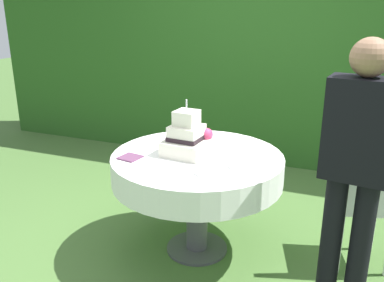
{
  "coord_description": "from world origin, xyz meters",
  "views": [
    {
      "loc": [
        0.95,
        -2.52,
        1.75
      ],
      "look_at": [
        -0.04,
        -0.01,
        0.85
      ],
      "focal_mm": 38.74,
      "sensor_mm": 36.0,
      "label": 1
    }
  ],
  "objects_px": {
    "serving_plate_far": "(259,147)",
    "garden_chair": "(367,197)",
    "cake_table": "(197,170)",
    "napkin_stack": "(130,157)",
    "serving_plate_near": "(239,167)",
    "serving_plate_left": "(203,173)",
    "wedding_cake": "(188,138)",
    "standing_person": "(356,165)"
  },
  "relations": [
    {
      "from": "wedding_cake",
      "to": "garden_chair",
      "type": "distance_m",
      "value": 1.26
    },
    {
      "from": "serving_plate_near",
      "to": "serving_plate_left",
      "type": "height_order",
      "value": "same"
    },
    {
      "from": "wedding_cake",
      "to": "serving_plate_left",
      "type": "xyz_separation_m",
      "value": [
        0.22,
        -0.29,
        -0.11
      ]
    },
    {
      "from": "wedding_cake",
      "to": "garden_chair",
      "type": "xyz_separation_m",
      "value": [
        1.19,
        0.21,
        -0.33
      ]
    },
    {
      "from": "serving_plate_near",
      "to": "serving_plate_far",
      "type": "distance_m",
      "value": 0.44
    },
    {
      "from": "serving_plate_far",
      "to": "garden_chair",
      "type": "xyz_separation_m",
      "value": [
        0.76,
        -0.11,
        -0.22
      ]
    },
    {
      "from": "serving_plate_left",
      "to": "cake_table",
      "type": "bearing_deg",
      "value": 117.13
    },
    {
      "from": "cake_table",
      "to": "napkin_stack",
      "type": "relative_size",
      "value": 8.86
    },
    {
      "from": "serving_plate_far",
      "to": "serving_plate_left",
      "type": "height_order",
      "value": "same"
    },
    {
      "from": "wedding_cake",
      "to": "serving_plate_near",
      "type": "height_order",
      "value": "wedding_cake"
    },
    {
      "from": "serving_plate_near",
      "to": "serving_plate_far",
      "type": "height_order",
      "value": "same"
    },
    {
      "from": "serving_plate_far",
      "to": "garden_chair",
      "type": "distance_m",
      "value": 0.8
    },
    {
      "from": "napkin_stack",
      "to": "standing_person",
      "type": "xyz_separation_m",
      "value": [
        1.42,
        -0.05,
        0.17
      ]
    },
    {
      "from": "serving_plate_left",
      "to": "standing_person",
      "type": "distance_m",
      "value": 0.88
    },
    {
      "from": "serving_plate_near",
      "to": "garden_chair",
      "type": "distance_m",
      "value": 0.88
    },
    {
      "from": "serving_plate_far",
      "to": "standing_person",
      "type": "bearing_deg",
      "value": -41.89
    },
    {
      "from": "wedding_cake",
      "to": "serving_plate_near",
      "type": "relative_size",
      "value": 2.97
    },
    {
      "from": "serving_plate_far",
      "to": "garden_chair",
      "type": "bearing_deg",
      "value": -8.22
    },
    {
      "from": "serving_plate_far",
      "to": "standing_person",
      "type": "height_order",
      "value": "standing_person"
    },
    {
      "from": "garden_chair",
      "to": "cake_table",
      "type": "bearing_deg",
      "value": -169.72
    },
    {
      "from": "serving_plate_left",
      "to": "napkin_stack",
      "type": "distance_m",
      "value": 0.56
    },
    {
      "from": "cake_table",
      "to": "serving_plate_far",
      "type": "xyz_separation_m",
      "value": [
        0.36,
        0.31,
        0.12
      ]
    },
    {
      "from": "serving_plate_left",
      "to": "serving_plate_near",
      "type": "bearing_deg",
      "value": 45.1
    },
    {
      "from": "wedding_cake",
      "to": "serving_plate_left",
      "type": "bearing_deg",
      "value": -52.56
    },
    {
      "from": "garden_chair",
      "to": "serving_plate_far",
      "type": "bearing_deg",
      "value": 171.78
    },
    {
      "from": "serving_plate_far",
      "to": "serving_plate_left",
      "type": "relative_size",
      "value": 1.11
    },
    {
      "from": "serving_plate_near",
      "to": "garden_chair",
      "type": "bearing_deg",
      "value": 22.31
    },
    {
      "from": "serving_plate_left",
      "to": "napkin_stack",
      "type": "bearing_deg",
      "value": 172.33
    },
    {
      "from": "napkin_stack",
      "to": "serving_plate_left",
      "type": "bearing_deg",
      "value": -7.67
    },
    {
      "from": "serving_plate_far",
      "to": "napkin_stack",
      "type": "distance_m",
      "value": 0.94
    },
    {
      "from": "cake_table",
      "to": "serving_plate_left",
      "type": "xyz_separation_m",
      "value": [
        0.15,
        -0.3,
        0.12
      ]
    },
    {
      "from": "wedding_cake",
      "to": "napkin_stack",
      "type": "xyz_separation_m",
      "value": [
        -0.33,
        -0.22,
        -0.11
      ]
    },
    {
      "from": "serving_plate_near",
      "to": "garden_chair",
      "type": "xyz_separation_m",
      "value": [
        0.79,
        0.33,
        -0.22
      ]
    },
    {
      "from": "cake_table",
      "to": "napkin_stack",
      "type": "xyz_separation_m",
      "value": [
        -0.4,
        -0.22,
        0.11
      ]
    },
    {
      "from": "wedding_cake",
      "to": "serving_plate_near",
      "type": "bearing_deg",
      "value": -15.98
    },
    {
      "from": "serving_plate_near",
      "to": "garden_chair",
      "type": "height_order",
      "value": "garden_chair"
    },
    {
      "from": "serving_plate_far",
      "to": "napkin_stack",
      "type": "height_order",
      "value": "serving_plate_far"
    },
    {
      "from": "cake_table",
      "to": "serving_plate_near",
      "type": "bearing_deg",
      "value": -20.24
    },
    {
      "from": "serving_plate_left",
      "to": "serving_plate_far",
      "type": "bearing_deg",
      "value": 71.11
    },
    {
      "from": "serving_plate_left",
      "to": "napkin_stack",
      "type": "relative_size",
      "value": 0.83
    },
    {
      "from": "serving_plate_near",
      "to": "standing_person",
      "type": "bearing_deg",
      "value": -12.37
    },
    {
      "from": "cake_table",
      "to": "napkin_stack",
      "type": "bearing_deg",
      "value": -151.0
    }
  ]
}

